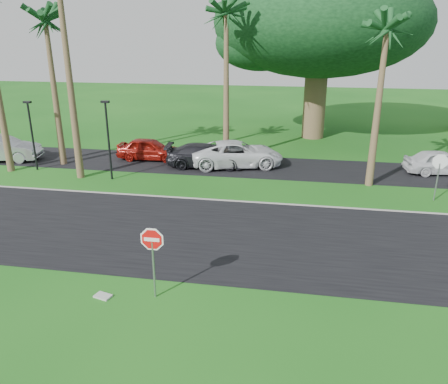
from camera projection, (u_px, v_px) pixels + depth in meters
name	position (u px, v px, depth m)	size (l,w,h in m)	color
ground	(167.00, 253.00, 17.27)	(120.00, 120.00, 0.00)	#144E13
road	(181.00, 232.00, 19.12)	(120.00, 8.00, 0.02)	black
parking_strip	(222.00, 165.00, 28.85)	(120.00, 5.00, 0.02)	black
curb	(201.00, 199.00, 22.86)	(120.00, 0.12, 0.06)	gray
stop_sign_near	(153.00, 249.00, 13.81)	(1.05, 0.07, 2.62)	gray
stop_sign_far	(439.00, 168.00, 22.15)	(1.05, 0.07, 2.62)	gray
palm_left_mid	(46.00, 25.00, 26.19)	(5.00, 5.00, 10.00)	brown
palm_center	(226.00, 17.00, 27.11)	(5.00, 5.00, 10.50)	brown
palm_right_near	(387.00, 34.00, 22.30)	(5.00, 5.00, 9.50)	brown
canopy_tree	(320.00, 23.00, 33.64)	(16.50, 16.50, 13.12)	brown
streetlight_left	(32.00, 131.00, 27.07)	(0.45, 0.25, 4.34)	black
streetlight_right	(108.00, 135.00, 25.20)	(0.45, 0.25, 4.64)	black
car_silver	(1.00, 149.00, 29.55)	(1.78, 5.11, 1.68)	#A3A4AA
car_red	(149.00, 149.00, 29.87)	(1.76, 4.37, 1.49)	maroon
car_dark	(206.00, 156.00, 28.20)	(2.09, 5.14, 1.49)	black
car_minivan	(237.00, 154.00, 28.34)	(2.74, 5.94, 1.65)	silver
car_pickup	(441.00, 162.00, 26.84)	(1.74, 4.32, 1.47)	silver
utility_slab	(103.00, 296.00, 14.39)	(0.55, 0.35, 0.06)	#A5A69D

